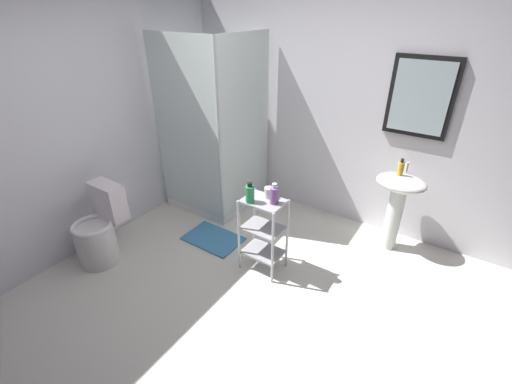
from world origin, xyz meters
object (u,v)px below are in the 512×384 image
(conditioner_bottle_purple, at_px, (274,195))
(hand_soap_bottle, at_px, (401,168))
(storage_cart, at_px, (263,229))
(toilet, at_px, (100,232))
(shower_stall, at_px, (218,171))
(pedestal_sink, at_px, (398,198))
(bath_mat, at_px, (213,239))
(rinse_cup, at_px, (269,192))
(body_wash_bottle_green, at_px, (250,194))

(conditioner_bottle_purple, bearing_deg, hand_soap_bottle, 52.08)
(storage_cart, bearing_deg, toilet, -151.36)
(shower_stall, relative_size, hand_soap_bottle, 12.14)
(shower_stall, distance_m, hand_soap_bottle, 2.04)
(shower_stall, height_order, pedestal_sink, shower_stall)
(pedestal_sink, relative_size, toilet, 1.07)
(conditioner_bottle_purple, bearing_deg, toilet, -152.58)
(conditioner_bottle_purple, bearing_deg, bath_mat, 175.60)
(conditioner_bottle_purple, xyz_separation_m, rinse_cup, (-0.09, 0.06, -0.03))
(shower_stall, xyz_separation_m, bath_mat, (0.41, -0.61, -0.45))
(hand_soap_bottle, relative_size, bath_mat, 0.27)
(bath_mat, bearing_deg, rinse_cup, 0.21)
(pedestal_sink, distance_m, bath_mat, 1.93)
(storage_cart, relative_size, conditioner_bottle_purple, 3.97)
(shower_stall, bearing_deg, body_wash_bottle_green, -37.42)
(conditioner_bottle_purple, height_order, rinse_cup, conditioner_bottle_purple)
(pedestal_sink, distance_m, toilet, 2.89)
(pedestal_sink, distance_m, body_wash_bottle_green, 1.49)
(toilet, height_order, rinse_cup, rinse_cup)
(hand_soap_bottle, xyz_separation_m, bath_mat, (-1.56, -0.94, -0.87))
(rinse_cup, bearing_deg, conditioner_bottle_purple, -35.01)
(pedestal_sink, xyz_separation_m, body_wash_bottle_green, (-1.00, -1.08, 0.24))
(rinse_cup, bearing_deg, shower_stall, 150.90)
(conditioner_bottle_purple, distance_m, rinse_cup, 0.11)
(body_wash_bottle_green, distance_m, bath_mat, 1.02)
(toilet, relative_size, storage_cart, 1.03)
(storage_cart, distance_m, hand_soap_bottle, 1.41)
(pedestal_sink, xyz_separation_m, storage_cart, (-0.91, -0.99, -0.14))
(conditioner_bottle_purple, distance_m, bath_mat, 1.13)
(storage_cart, height_order, rinse_cup, rinse_cup)
(storage_cart, height_order, hand_soap_bottle, hand_soap_bottle)
(storage_cart, relative_size, body_wash_bottle_green, 4.00)
(hand_soap_bottle, relative_size, rinse_cup, 1.77)
(body_wash_bottle_green, bearing_deg, shower_stall, 142.58)
(pedestal_sink, xyz_separation_m, hand_soap_bottle, (-0.04, 0.02, 0.30))
(pedestal_sink, distance_m, conditioner_bottle_purple, 1.30)
(pedestal_sink, bearing_deg, conditioner_bottle_purple, -129.74)
(pedestal_sink, bearing_deg, shower_stall, -171.28)
(pedestal_sink, relative_size, bath_mat, 1.35)
(toilet, bearing_deg, storage_cart, 28.64)
(pedestal_sink, distance_m, hand_soap_bottle, 0.30)
(toilet, bearing_deg, conditioner_bottle_purple, 27.42)
(shower_stall, relative_size, body_wash_bottle_green, 10.81)
(pedestal_sink, xyz_separation_m, toilet, (-2.29, -1.75, -0.26))
(toilet, xyz_separation_m, body_wash_bottle_green, (1.30, 0.67, 0.51))
(hand_soap_bottle, height_order, rinse_cup, hand_soap_bottle)
(conditioner_bottle_purple, bearing_deg, shower_stall, 150.43)
(bath_mat, bearing_deg, hand_soap_bottle, 31.13)
(pedestal_sink, relative_size, storage_cart, 1.09)
(shower_stall, height_order, hand_soap_bottle, shower_stall)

